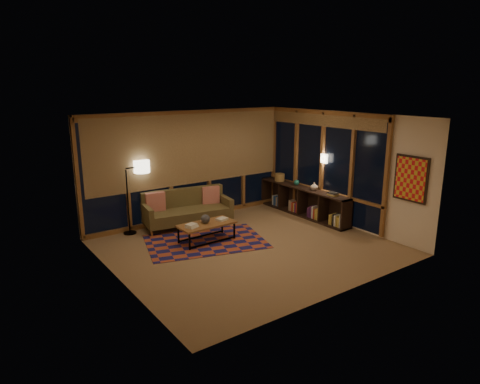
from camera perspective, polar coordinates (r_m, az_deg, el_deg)
floor at (r=9.02m, az=1.15°, el=-7.36°), size 5.50×5.00×0.01m
ceiling at (r=8.40m, az=1.25°, el=10.02°), size 5.50×5.00×0.01m
walls at (r=8.61m, az=1.20°, el=1.02°), size 5.51×5.01×2.70m
window_wall_back at (r=10.61m, az=-6.68°, el=3.47°), size 5.30×0.16×2.60m
window_wall_right at (r=10.80m, az=10.76°, el=3.50°), size 0.16×3.70×2.60m
wall_art at (r=9.32m, az=21.81°, el=1.65°), size 0.06×0.74×0.94m
wall_sconce at (r=10.62m, az=11.17°, el=4.40°), size 0.12×0.18×0.22m
sofa at (r=10.27m, az=-7.01°, el=-2.25°), size 2.16×1.14×0.84m
pillow_left at (r=10.17m, az=-11.21°, el=-1.27°), size 0.47×0.22×0.45m
pillow_right at (r=10.64m, az=-3.95°, el=-0.38°), size 0.45×0.27×0.43m
area_rug at (r=9.34m, az=-4.61°, el=-6.59°), size 2.85×2.28×0.01m
coffee_table at (r=9.29m, az=-4.46°, el=-5.38°), size 1.24×0.59×0.41m
book_stack_a at (r=8.99m, az=-6.48°, el=-4.48°), size 0.30×0.27×0.07m
book_stack_b at (r=9.42m, az=-2.46°, el=-3.61°), size 0.28×0.25×0.05m
ceramic_pot at (r=9.22m, az=-4.64°, el=-3.57°), size 0.22×0.22×0.20m
floor_lamp at (r=9.89m, az=-14.75°, el=-0.82°), size 0.57×0.39×1.65m
bookshelf at (r=11.16m, az=8.38°, el=-1.21°), size 0.40×2.97×0.74m
basket at (r=11.69m, az=5.30°, el=1.97°), size 0.31×0.31×0.20m
teal_bowl at (r=11.23m, az=7.55°, el=1.26°), size 0.17×0.17×0.15m
vase at (r=10.78m, az=9.86°, el=0.77°), size 0.25×0.25×0.20m
shelf_book_stack at (r=10.38m, az=12.29°, el=-0.25°), size 0.24×0.29×0.07m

